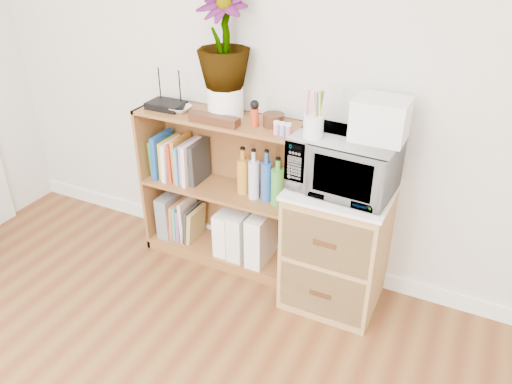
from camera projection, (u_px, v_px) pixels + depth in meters
The scene contains 21 objects.
skirting_board at pixel (283, 251), 3.18m from camera, with size 4.00×0.02×0.10m, color white.
bookshelf at pixel (222, 191), 2.99m from camera, with size 1.00×0.30×0.95m, color brown.
wicker_unit at pixel (336, 247), 2.71m from camera, with size 0.50×0.45×0.70m, color #9E7542.
microwave at pixel (344, 164), 2.45m from camera, with size 0.50×0.34×0.28m, color white.
pen_cup at pixel (313, 126), 2.37m from camera, with size 0.10×0.10×0.11m, color silver.
small_appliance at pixel (381, 119), 2.33m from camera, with size 0.25×0.21×0.20m, color silver.
router at pixel (166, 105), 2.87m from camera, with size 0.21×0.14×0.04m, color black.
white_bowl at pixel (180, 109), 2.82m from camera, with size 0.13×0.13×0.03m, color silver.
plant_pot at pixel (225, 102), 2.73m from camera, with size 0.20×0.20×0.17m, color white.
potted_plant at pixel (223, 39), 2.56m from camera, with size 0.28×0.28×0.51m, color #29672A.
trinket_box at pixel (214, 119), 2.66m from camera, with size 0.28×0.07×0.05m, color #341E0E.
kokeshi_doll at pixel (255, 117), 2.62m from camera, with size 0.04×0.04×0.10m, color #B62F16.
wooden_bowl at pixel (274, 120), 2.63m from camera, with size 0.11×0.11×0.07m, color #331F0E.
paint_jars at pixel (282, 131), 2.52m from camera, with size 0.10×0.04×0.05m, color #D07390.
file_box at pixel (171, 213), 3.28m from camera, with size 0.09×0.23×0.28m, color slate.
magazine_holder_left at pixel (227, 230), 3.10m from camera, with size 0.09×0.23×0.28m, color white.
magazine_holder_mid at pixel (242, 233), 3.06m from camera, with size 0.10×0.24×0.30m, color silver.
magazine_holder_right at pixel (261, 237), 3.00m from camera, with size 0.10×0.26×0.32m, color white.
cookbooks at pixel (178, 159), 3.04m from camera, with size 0.32×0.20×0.28m.
liquor_bottles at pixel (273, 178), 2.79m from camera, with size 0.46×0.07×0.31m.
lower_books at pixel (187, 220), 3.24m from camera, with size 0.18×0.19×0.28m.
Camera 1 is at (0.98, -0.16, 1.94)m, focal length 35.00 mm.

